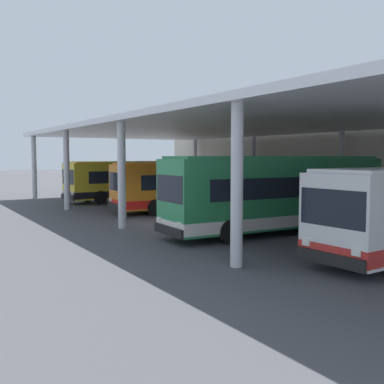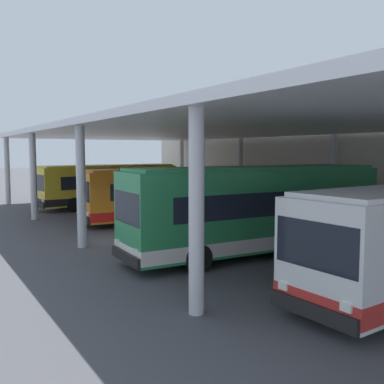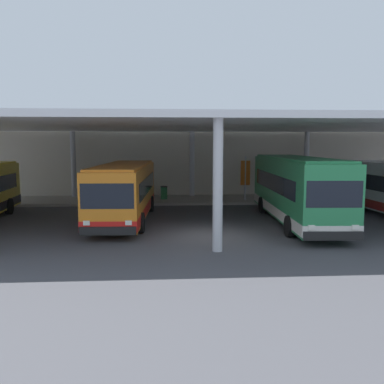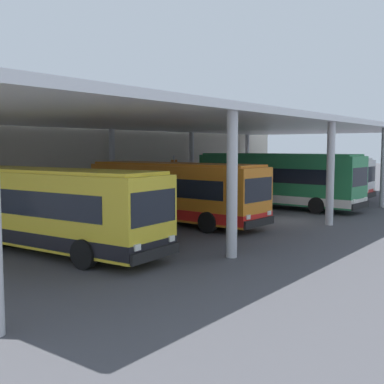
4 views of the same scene
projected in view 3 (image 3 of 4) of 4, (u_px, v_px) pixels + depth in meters
name	position (u px, v px, depth m)	size (l,w,h in m)	color
ground_plane	(210.00, 237.00, 18.40)	(200.00, 200.00, 0.00)	#47474C
platform_kerb	(193.00, 200.00, 30.03)	(42.00, 4.50, 0.18)	gray
station_building_facade	(191.00, 156.00, 32.87)	(48.00, 1.60, 6.60)	beige
canopy_shelter	(201.00, 127.00, 23.22)	(40.00, 17.00, 5.55)	silver
bus_second_bay	(125.00, 191.00, 22.15)	(3.01, 10.62, 3.17)	orange
bus_middle_bay	(296.00, 189.00, 21.61)	(3.07, 11.43, 3.57)	#28844C
bench_waiting	(128.00, 193.00, 29.72)	(1.80, 0.45, 0.92)	#383D47
trash_bin	(164.00, 192.00, 29.68)	(0.52, 0.52, 0.98)	#236638
banner_sign	(245.00, 175.00, 29.24)	(0.70, 0.12, 3.20)	#B2B2B7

